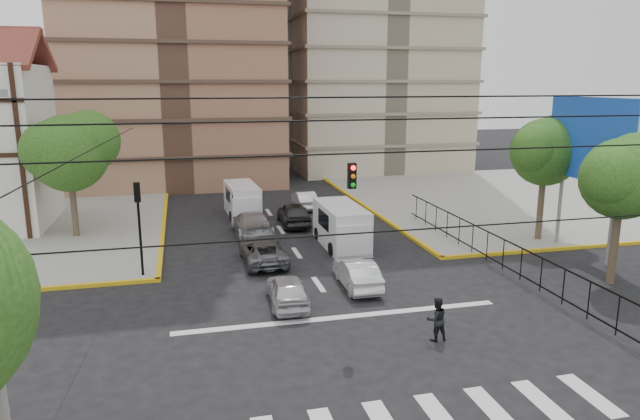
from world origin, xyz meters
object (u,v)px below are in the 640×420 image
object	(u,v)px
car_white_front_right	(357,273)
pedestrian_crosswalk	(436,319)
van_left_lane	(243,201)
traffic_light_nw	(139,213)
van_right_lane	(342,228)
car_silver_front_left	(287,290)

from	to	relation	value
car_white_front_right	pedestrian_crosswalk	bearing A→B (deg)	102.50
van_left_lane	car_white_front_right	size ratio (longest dim) A/B	1.26
traffic_light_nw	pedestrian_crosswalk	size ratio (longest dim) A/B	2.75
van_right_lane	car_silver_front_left	xyz separation A→B (m)	(-4.49, -7.48, -0.49)
traffic_light_nw	van_left_lane	bearing A→B (deg)	62.72
van_right_lane	car_white_front_right	distance (m)	6.31
traffic_light_nw	van_left_lane	world-z (taller)	traffic_light_nw
car_silver_front_left	pedestrian_crosswalk	bearing A→B (deg)	137.65
car_white_front_right	van_left_lane	bearing A→B (deg)	-75.42
pedestrian_crosswalk	van_left_lane	bearing A→B (deg)	-81.26
car_white_front_right	van_right_lane	bearing A→B (deg)	-98.36
pedestrian_crosswalk	car_white_front_right	bearing A→B (deg)	-82.76
pedestrian_crosswalk	car_silver_front_left	bearing A→B (deg)	-48.62
traffic_light_nw	van_right_lane	size ratio (longest dim) A/B	0.85
car_silver_front_left	pedestrian_crosswalk	xyz separation A→B (m)	(4.53, -4.51, 0.16)
traffic_light_nw	car_silver_front_left	xyz separation A→B (m)	(5.99, -4.83, -2.47)
car_white_front_right	car_silver_front_left	bearing A→B (deg)	22.22
van_right_lane	pedestrian_crosswalk	distance (m)	12.00
van_right_lane	car_white_front_right	bearing A→B (deg)	-100.37
van_left_lane	car_silver_front_left	distance (m)	16.31
van_right_lane	pedestrian_crosswalk	size ratio (longest dim) A/B	3.23
van_right_lane	car_silver_front_left	distance (m)	8.74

